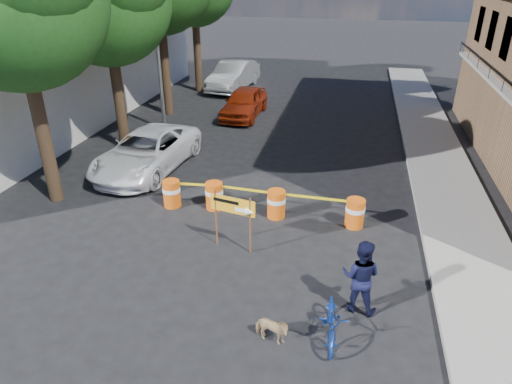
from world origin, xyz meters
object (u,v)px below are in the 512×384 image
at_px(barrel_mid_right, 276,203).
at_px(sedan_red, 244,102).
at_px(suv_white, 147,152).
at_px(bicycle, 334,306).
at_px(barrel_far_left, 172,193).
at_px(barrel_far_right, 355,213).
at_px(sedan_silver, 234,75).
at_px(dog, 271,330).
at_px(pedestrian, 361,276).
at_px(barrel_mid_left, 214,195).
at_px(detour_sign, 238,211).

height_order(barrel_mid_right, sedan_red, sedan_red).
bearing_deg(suv_white, bicycle, -39.70).
bearing_deg(barrel_far_left, bicycle, -41.23).
relative_size(barrel_far_right, sedan_silver, 0.17).
distance_m(dog, sedan_silver, 21.65).
bearing_deg(sedan_red, barrel_far_right, -57.91).
bearing_deg(sedan_red, barrel_far_left, -88.04).
height_order(dog, sedan_red, sedan_red).
xyz_separation_m(barrel_far_left, suv_white, (-2.00, 2.57, 0.27)).
height_order(barrel_far_left, sedan_red, sedan_red).
bearing_deg(sedan_silver, suv_white, -83.38).
bearing_deg(pedestrian, sedan_red, -55.87).
distance_m(barrel_far_right, sedan_silver, 17.40).
relative_size(suv_white, sedan_silver, 1.03).
bearing_deg(barrel_mid_left, sedan_red, 98.08).
relative_size(dog, sedan_red, 0.18).
relative_size(detour_sign, pedestrian, 0.93).
distance_m(barrel_far_left, dog, 6.77).
distance_m(barrel_mid_left, sedan_silver, 15.70).
relative_size(detour_sign, sedan_red, 0.39).
relative_size(barrel_far_right, dog, 1.15).
bearing_deg(suv_white, barrel_far_right, -13.63).
xyz_separation_m(barrel_far_right, suv_white, (-7.85, 2.63, 0.27)).
bearing_deg(bicycle, barrel_far_left, 134.31).
height_order(pedestrian, sedan_silver, pedestrian).
bearing_deg(barrel_far_right, barrel_far_left, 179.43).
relative_size(bicycle, sedan_red, 0.39).
height_order(pedestrian, suv_white, pedestrian).
xyz_separation_m(barrel_mid_right, barrel_far_right, (2.40, -0.07, 0.00)).
distance_m(detour_sign, pedestrian, 3.72).
bearing_deg(sedan_silver, barrel_mid_left, -70.85).
bearing_deg(detour_sign, sedan_silver, 116.93).
bearing_deg(sedan_red, barrel_mid_left, -79.96).
xyz_separation_m(suv_white, sedan_red, (2.00, 7.46, -0.01)).
xyz_separation_m(bicycle, suv_white, (-7.50, 7.38, -0.09)).
xyz_separation_m(barrel_far_right, sedan_silver, (-7.85, 15.52, 0.38)).
distance_m(suv_white, sedan_silver, 12.90).
bearing_deg(barrel_mid_right, barrel_mid_left, 176.30).
xyz_separation_m(detour_sign, sedan_red, (-2.76, 12.06, -0.50)).
distance_m(pedestrian, sedan_silver, 20.86).
bearing_deg(dog, pedestrian, -39.27).
bearing_deg(barrel_far_right, pedestrian, -87.43).
bearing_deg(barrel_mid_left, barrel_far_left, -174.20).
bearing_deg(sedan_silver, pedestrian, -60.76).
bearing_deg(detour_sign, barrel_mid_left, 133.59).
bearing_deg(dog, barrel_mid_left, 38.98).
bearing_deg(bicycle, detour_sign, 130.10).
relative_size(barrel_far_left, pedestrian, 0.50).
distance_m(dog, suv_white, 10.03).
distance_m(barrel_mid_right, suv_white, 6.03).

